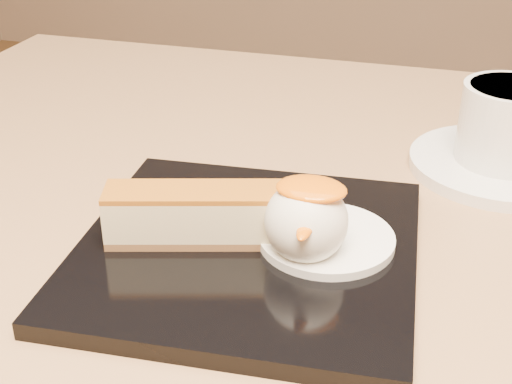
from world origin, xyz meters
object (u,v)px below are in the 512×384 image
(cheesecake, at_px, (194,215))
(coffee_cup, at_px, (511,122))
(saucer, at_px, (501,165))
(dessert_plate, at_px, (248,251))
(table, at_px, (230,383))
(ice_cream_scoop, at_px, (306,221))

(cheesecake, relative_size, coffee_cup, 1.14)
(saucer, bearing_deg, cheesecake, -136.12)
(dessert_plate, bearing_deg, table, 124.82)
(dessert_plate, xyz_separation_m, cheesecake, (-0.04, -0.01, 0.02))
(table, height_order, saucer, saucer)
(ice_cream_scoop, relative_size, saucer, 0.35)
(coffee_cup, bearing_deg, ice_cream_scoop, -124.84)
(ice_cream_scoop, bearing_deg, table, 146.21)
(cheesecake, height_order, saucer, cheesecake)
(cheesecake, xyz_separation_m, coffee_cup, (0.20, 0.19, 0.01))
(dessert_plate, height_order, saucer, dessert_plate)
(ice_cream_scoop, bearing_deg, coffee_cup, 56.68)
(saucer, bearing_deg, coffee_cup, 1.52)
(cheesecake, relative_size, saucer, 0.80)
(dessert_plate, xyz_separation_m, ice_cream_scoop, (0.04, -0.01, 0.03))
(table, xyz_separation_m, coffee_cup, (0.19, 0.15, 0.20))
(table, relative_size, coffee_cup, 7.63)
(cheesecake, distance_m, coffee_cup, 0.28)
(dessert_plate, distance_m, coffee_cup, 0.25)
(dessert_plate, distance_m, cheesecake, 0.04)
(saucer, bearing_deg, table, -142.87)
(table, distance_m, dessert_plate, 0.17)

